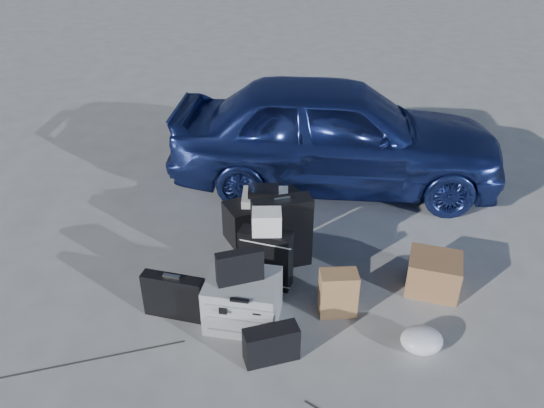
# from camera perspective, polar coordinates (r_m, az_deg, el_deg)

# --- Properties ---
(ground) EXTENTS (60.00, 60.00, 0.00)m
(ground) POSITION_cam_1_polar(r_m,az_deg,el_deg) (4.30, 0.05, -12.62)
(ground) COLOR #9F9F9B
(ground) RESTS_ON ground
(car) EXTENTS (3.71, 1.66, 1.24)m
(car) POSITION_cam_1_polar(r_m,az_deg,el_deg) (5.98, 6.84, 7.62)
(car) COLOR #2D4092
(car) RESTS_ON ground
(pelican_case) EXTENTS (0.61, 0.52, 0.40)m
(pelican_case) POSITION_cam_1_polar(r_m,az_deg,el_deg) (4.19, -3.14, -10.31)
(pelican_case) COLOR #A4A8AA
(pelican_case) RESTS_ON ground
(laptop_bag) EXTENTS (0.36, 0.20, 0.27)m
(laptop_bag) POSITION_cam_1_polar(r_m,az_deg,el_deg) (3.97, -3.48, -6.74)
(laptop_bag) COLOR black
(laptop_bag) RESTS_ON pelican_case
(briefcase) EXTENTS (0.51, 0.21, 0.39)m
(briefcase) POSITION_cam_1_polar(r_m,az_deg,el_deg) (4.30, -10.50, -9.76)
(briefcase) COLOR black
(briefcase) RESTS_ON ground
(suitcase_left) EXTENTS (0.55, 0.34, 0.67)m
(suitcase_left) POSITION_cam_1_polar(r_m,az_deg,el_deg) (4.69, 1.07, -3.10)
(suitcase_left) COLOR black
(suitcase_left) RESTS_ON ground
(suitcase_right) EXTENTS (0.47, 0.27, 0.53)m
(suitcase_right) POSITION_cam_1_polar(r_m,az_deg,el_deg) (4.50, -0.67, -5.85)
(suitcase_right) COLOR black
(suitcase_right) RESTS_ON ground
(white_carton) EXTENTS (0.25, 0.20, 0.19)m
(white_carton) POSITION_cam_1_polar(r_m,az_deg,el_deg) (4.30, -0.57, -1.93)
(white_carton) COLOR white
(white_carton) RESTS_ON suitcase_right
(duffel_bag) EXTENTS (0.84, 0.66, 0.39)m
(duffel_bag) POSITION_cam_1_polar(r_m,az_deg,el_deg) (5.17, -0.75, -1.42)
(duffel_bag) COLOR black
(duffel_bag) RESTS_ON ground
(flat_box_white) EXTENTS (0.44, 0.33, 0.08)m
(flat_box_white) POSITION_cam_1_polar(r_m,az_deg,el_deg) (5.04, -0.73, 0.73)
(flat_box_white) COLOR white
(flat_box_white) RESTS_ON duffel_bag
(flat_box_black) EXTENTS (0.30, 0.22, 0.06)m
(flat_box_black) POSITION_cam_1_polar(r_m,az_deg,el_deg) (5.01, -0.93, 1.40)
(flat_box_black) COLOR black
(flat_box_black) RESTS_ON flat_box_white
(kraft_bag) EXTENTS (0.31, 0.21, 0.39)m
(kraft_bag) POSITION_cam_1_polar(r_m,az_deg,el_deg) (4.29, 7.12, -9.51)
(kraft_bag) COLOR #AF784C
(kraft_bag) RESTS_ON ground
(cardboard_box) EXTENTS (0.51, 0.47, 0.32)m
(cardboard_box) POSITION_cam_1_polar(r_m,az_deg,el_deg) (4.71, 16.99, -7.19)
(cardboard_box) COLOR brown
(cardboard_box) RESTS_ON ground
(plastic_bag) EXTENTS (0.36, 0.32, 0.17)m
(plastic_bag) POSITION_cam_1_polar(r_m,az_deg,el_deg) (4.18, 15.80, -13.90)
(plastic_bag) COLOR silver
(plastic_bag) RESTS_ON ground
(messenger_bag) EXTENTS (0.42, 0.27, 0.28)m
(messenger_bag) POSITION_cam_1_polar(r_m,az_deg,el_deg) (3.93, -0.09, -14.86)
(messenger_bag) COLOR black
(messenger_bag) RESTS_ON ground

